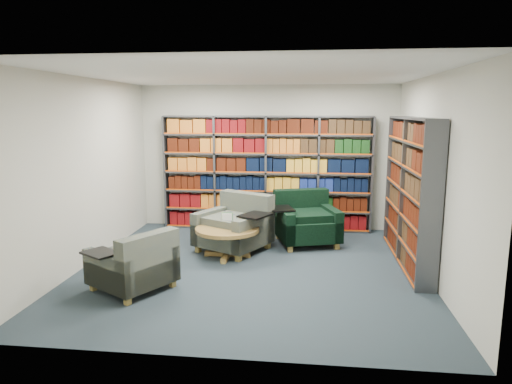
# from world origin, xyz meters

# --- Properties ---
(room_shell) EXTENTS (5.02, 5.02, 2.82)m
(room_shell) POSITION_xyz_m (0.00, 0.00, 1.40)
(room_shell) COLOR #18232D
(room_shell) RESTS_ON ground
(bookshelf_back) EXTENTS (4.00, 0.28, 2.20)m
(bookshelf_back) POSITION_xyz_m (0.00, 2.34, 1.10)
(bookshelf_back) COLOR #47494F
(bookshelf_back) RESTS_ON ground
(bookshelf_right) EXTENTS (0.28, 2.50, 2.20)m
(bookshelf_right) POSITION_xyz_m (2.34, 0.60, 1.10)
(bookshelf_right) COLOR #47494F
(bookshelf_right) RESTS_ON ground
(chair_teal_left) EXTENTS (1.37, 1.37, 0.92)m
(chair_teal_left) POSITION_xyz_m (-0.37, 0.96, 0.37)
(chair_teal_left) COLOR #081935
(chair_teal_left) RESTS_ON ground
(chair_green_right) EXTENTS (1.31, 1.25, 0.90)m
(chair_green_right) POSITION_xyz_m (0.77, 1.49, 0.36)
(chair_green_right) COLOR black
(chair_green_right) RESTS_ON ground
(chair_teal_front) EXTENTS (1.21, 1.21, 0.80)m
(chair_teal_front) POSITION_xyz_m (-1.38, -0.98, 0.32)
(chair_teal_front) COLOR #081935
(chair_teal_front) RESTS_ON ground
(coffee_table) EXTENTS (1.01, 1.01, 0.71)m
(coffee_table) POSITION_xyz_m (-0.45, 0.52, 0.38)
(coffee_table) COLOR olive
(coffee_table) RESTS_ON ground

